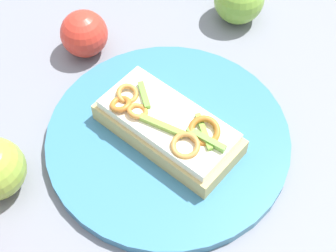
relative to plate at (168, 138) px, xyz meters
The scene contains 4 objects.
ground_plane 0.01m from the plate, ahead, with size 2.00×2.00×0.00m, color slate.
plate is the anchor object (origin of this frame).
sandwich 0.03m from the plate, 33.35° to the left, with size 0.12×0.20×0.05m.
apple_5 0.20m from the plate, 115.56° to the right, with size 0.07×0.07×0.07m, color red.
Camera 1 is at (0.33, 0.17, 0.55)m, focal length 54.95 mm.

